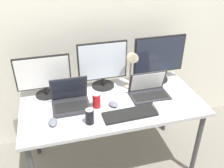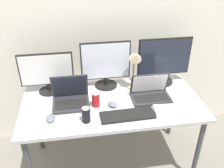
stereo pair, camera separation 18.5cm
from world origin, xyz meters
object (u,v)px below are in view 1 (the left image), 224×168
object	(u,v)px
monitor_right	(159,58)
mouse_by_keyboard	(113,104)
monitor_center	(103,64)
soda_can_by_laptop	(97,101)
keyboard_main	(130,114)
monitor_left	(43,75)
soda_can_near_keyboard	(90,116)
mouse_by_laptop	(53,122)
laptop_silver	(70,100)
keyboard_aux	(179,104)
work_desk	(112,108)
laptop_secondary	(149,90)
desk_lamp	(132,63)

from	to	relation	value
monitor_right	mouse_by_keyboard	size ratio (longest dim) A/B	5.51
monitor_center	soda_can_by_laptop	size ratio (longest dim) A/B	3.62
keyboard_main	monitor_left	bearing A→B (deg)	141.56
mouse_by_keyboard	soda_can_near_keyboard	xyz separation A→B (m)	(-0.23, -0.17, 0.05)
soda_can_near_keyboard	mouse_by_laptop	bearing A→B (deg)	167.35
laptop_silver	monitor_center	bearing A→B (deg)	35.19
keyboard_aux	mouse_by_keyboard	size ratio (longest dim) A/B	4.77
laptop_silver	soda_can_by_laptop	bearing A→B (deg)	-20.24
monitor_left	mouse_by_keyboard	bearing A→B (deg)	-30.48
keyboard_aux	soda_can_near_keyboard	bearing A→B (deg)	-174.44
work_desk	soda_can_near_keyboard	distance (m)	0.35
soda_can_near_keyboard	keyboard_main	bearing A→B (deg)	2.11
monitor_right	laptop_secondary	xyz separation A→B (m)	(-0.19, -0.25, -0.19)
soda_can_by_laptop	soda_can_near_keyboard	bearing A→B (deg)	-116.14
mouse_by_laptop	soda_can_near_keyboard	world-z (taller)	soda_can_near_keyboard
monitor_center	soda_can_by_laptop	world-z (taller)	monitor_center
monitor_left	keyboard_main	bearing A→B (deg)	-36.69
monitor_left	mouse_by_keyboard	distance (m)	0.66
laptop_silver	mouse_by_laptop	world-z (taller)	laptop_silver
monitor_center	laptop_secondary	distance (m)	0.48
mouse_by_keyboard	soda_can_near_keyboard	bearing A→B (deg)	-165.67
monitor_center	laptop_secondary	world-z (taller)	monitor_center
laptop_silver	mouse_by_keyboard	size ratio (longest dim) A/B	3.38
monitor_left	desk_lamp	bearing A→B (deg)	-7.08
soda_can_near_keyboard	work_desk	bearing A→B (deg)	44.10
laptop_secondary	desk_lamp	size ratio (longest dim) A/B	0.84
work_desk	keyboard_aux	distance (m)	0.58
soda_can_near_keyboard	desk_lamp	world-z (taller)	desk_lamp
keyboard_main	mouse_by_laptop	xyz separation A→B (m)	(-0.61, 0.05, 0.01)
laptop_silver	keyboard_main	distance (m)	0.52
work_desk	soda_can_near_keyboard	world-z (taller)	soda_can_near_keyboard
mouse_by_laptop	soda_can_by_laptop	xyz separation A→B (m)	(0.37, 0.13, 0.05)
keyboard_aux	soda_can_by_laptop	size ratio (longest dim) A/B	3.46
monitor_right	laptop_silver	xyz separation A→B (m)	(-0.89, -0.23, -0.18)
laptop_silver	monitor_right	bearing A→B (deg)	14.31
monitor_left	monitor_center	world-z (taller)	monitor_center
monitor_center	mouse_by_laptop	size ratio (longest dim) A/B	4.28
soda_can_near_keyboard	soda_can_by_laptop	bearing A→B (deg)	63.86
work_desk	soda_can_near_keyboard	bearing A→B (deg)	-135.90
laptop_secondary	keyboard_aux	size ratio (longest dim) A/B	0.78
keyboard_main	keyboard_aux	bearing A→B (deg)	0.82
laptop_silver	soda_can_near_keyboard	distance (m)	0.29
mouse_by_keyboard	laptop_silver	bearing A→B (deg)	142.05
keyboard_main	soda_can_near_keyboard	xyz separation A→B (m)	(-0.33, -0.01, 0.05)
work_desk	desk_lamp	size ratio (longest dim) A/B	3.86
monitor_left	desk_lamp	world-z (taller)	desk_lamp
soda_can_near_keyboard	soda_can_by_laptop	distance (m)	0.22
keyboard_main	mouse_by_keyboard	size ratio (longest dim) A/B	4.77
keyboard_aux	desk_lamp	distance (m)	0.54
soda_can_by_laptop	desk_lamp	xyz separation A→B (m)	(0.37, 0.20, 0.21)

